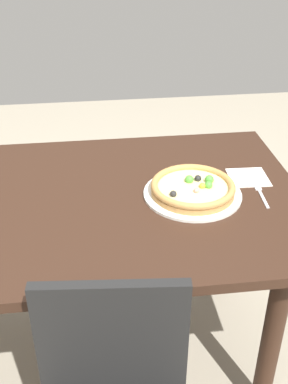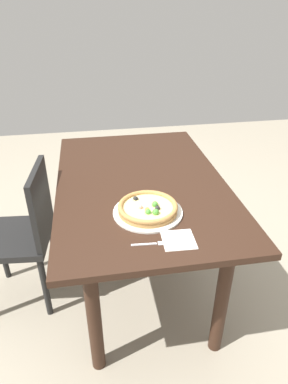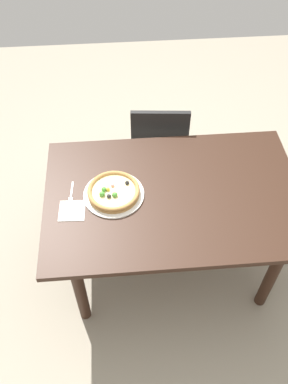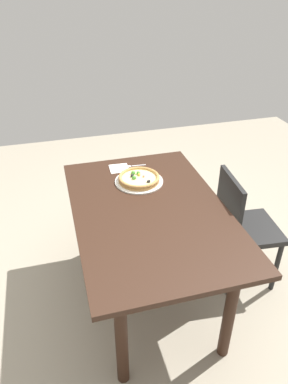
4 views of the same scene
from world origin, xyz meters
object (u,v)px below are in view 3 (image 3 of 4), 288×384
object	(u,v)px
dining_table	(173,206)
plate	(114,194)
pizza	(114,191)
chair_near	(159,146)
napkin	(72,211)
fork	(71,195)

from	to	relation	value
dining_table	plate	size ratio (longest dim) A/B	4.27
dining_table	pizza	world-z (taller)	pizza
chair_near	napkin	distance (m)	0.98
pizza	chair_near	bearing A→B (deg)	-116.29
plate	chair_near	bearing A→B (deg)	-116.26
plate	napkin	bearing A→B (deg)	22.29
chair_near	plate	size ratio (longest dim) A/B	2.65
pizza	plate	bearing A→B (deg)	-154.58
dining_table	plate	bearing A→B (deg)	-3.29
dining_table	plate	xyz separation A→B (m)	(0.34, -0.02, 0.11)
plate	pizza	size ratio (longest dim) A/B	1.17
napkin	chair_near	bearing A→B (deg)	-126.28
dining_table	plate	distance (m)	0.35
dining_table	fork	world-z (taller)	fork
dining_table	pizza	size ratio (longest dim) A/B	4.99
fork	dining_table	bearing A→B (deg)	90.39
dining_table	chair_near	distance (m)	0.71
napkin	plate	bearing A→B (deg)	-157.71
plate	fork	world-z (taller)	plate
dining_table	pizza	xyz separation A→B (m)	(0.34, -0.02, 0.14)
plate	pizza	distance (m)	0.03
chair_near	dining_table	bearing A→B (deg)	-84.28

